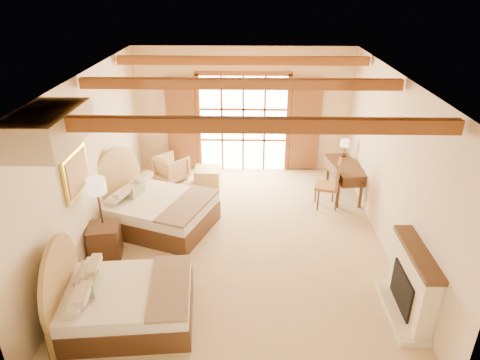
{
  "coord_description": "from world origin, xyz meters",
  "views": [
    {
      "loc": [
        0.17,
        -7.14,
        4.69
      ],
      "look_at": [
        -0.0,
        0.2,
        1.2
      ],
      "focal_mm": 32.0,
      "sensor_mm": 36.0,
      "label": 1
    }
  ],
  "objects_px": {
    "bed_near": "(117,299)",
    "bed_far": "(151,208)",
    "armchair": "(171,168)",
    "desk": "(344,178)",
    "nightstand": "(105,241)"
  },
  "relations": [
    {
      "from": "bed_near",
      "to": "bed_far",
      "type": "bearing_deg",
      "value": 85.67
    },
    {
      "from": "armchair",
      "to": "desk",
      "type": "height_order",
      "value": "desk"
    },
    {
      "from": "armchair",
      "to": "desk",
      "type": "distance_m",
      "value": 4.26
    },
    {
      "from": "bed_near",
      "to": "nightstand",
      "type": "distance_m",
      "value": 1.74
    },
    {
      "from": "bed_far",
      "to": "desk",
      "type": "bearing_deg",
      "value": 40.52
    },
    {
      "from": "armchair",
      "to": "desk",
      "type": "xyz_separation_m",
      "value": [
        4.21,
        -0.69,
        0.08
      ]
    },
    {
      "from": "armchair",
      "to": "desk",
      "type": "bearing_deg",
      "value": -147.69
    },
    {
      "from": "bed_near",
      "to": "nightstand",
      "type": "relative_size",
      "value": 3.17
    },
    {
      "from": "nightstand",
      "to": "desk",
      "type": "xyz_separation_m",
      "value": [
        4.86,
        2.65,
        0.08
      ]
    },
    {
      "from": "desk",
      "to": "bed_near",
      "type": "bearing_deg",
      "value": -143.08
    },
    {
      "from": "desk",
      "to": "armchair",
      "type": "bearing_deg",
      "value": 162.02
    },
    {
      "from": "armchair",
      "to": "desk",
      "type": "relative_size",
      "value": 0.48
    },
    {
      "from": "bed_far",
      "to": "armchair",
      "type": "distance_m",
      "value": 2.26
    },
    {
      "from": "nightstand",
      "to": "bed_far",
      "type": "bearing_deg",
      "value": 50.94
    },
    {
      "from": "bed_far",
      "to": "nightstand",
      "type": "distance_m",
      "value": 1.25
    }
  ]
}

